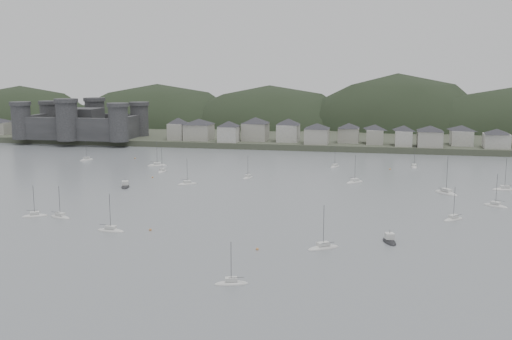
# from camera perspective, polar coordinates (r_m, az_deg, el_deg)

# --- Properties ---
(ground) EXTENTS (900.00, 900.00, 0.00)m
(ground) POSITION_cam_1_polar(r_m,az_deg,el_deg) (140.17, -6.35, -7.40)
(ground) COLOR slate
(ground) RESTS_ON ground
(far_shore_land) EXTENTS (900.00, 250.00, 3.00)m
(far_shore_land) POSITION_cam_1_polar(r_m,az_deg,el_deg) (426.21, 6.09, 4.19)
(far_shore_land) COLOR #383D2D
(far_shore_land) RESTS_ON ground
(forested_ridge) EXTENTS (851.55, 103.94, 102.57)m
(forested_ridge) POSITION_cam_1_polar(r_m,az_deg,el_deg) (401.83, 6.37, 2.03)
(forested_ridge) COLOR black
(forested_ridge) RESTS_ON ground
(castle) EXTENTS (66.00, 43.00, 20.00)m
(castle) POSITION_cam_1_polar(r_m,az_deg,el_deg) (348.64, -16.02, 4.26)
(castle) COLOR #2E2F31
(castle) RESTS_ON far_shore_land
(waterfront_town) EXTENTS (451.48, 28.46, 12.92)m
(waterfront_town) POSITION_cam_1_polar(r_m,az_deg,el_deg) (312.38, 13.30, 3.38)
(waterfront_town) COLOR #A5A396
(waterfront_town) RESTS_ON far_shore_land
(sailboat_lead) EXTENTS (2.40, 7.26, 9.91)m
(sailboat_lead) POSITION_cam_1_polar(r_m,az_deg,el_deg) (260.77, 14.60, 0.28)
(sailboat_lead) COLOR silver
(sailboat_lead) RESTS_ON ground
(moored_fleet) EXTENTS (253.56, 164.69, 13.38)m
(moored_fleet) POSITION_cam_1_polar(r_m,az_deg,el_deg) (192.12, -5.84, -2.69)
(moored_fleet) COLOR silver
(moored_fleet) RESTS_ON ground
(motor_launch_near) EXTENTS (4.42, 7.53, 3.71)m
(motor_launch_near) POSITION_cam_1_polar(r_m,az_deg,el_deg) (148.25, 12.40, -6.50)
(motor_launch_near) COLOR black
(motor_launch_near) RESTS_ON ground
(motor_launch_far) EXTENTS (4.76, 7.79, 3.76)m
(motor_launch_far) POSITION_cam_1_polar(r_m,az_deg,el_deg) (215.09, -12.14, -1.51)
(motor_launch_far) COLOR black
(motor_launch_far) RESTS_ON ground
(mooring_buoys) EXTENTS (185.20, 127.42, 0.70)m
(mooring_buoys) POSITION_cam_1_polar(r_m,az_deg,el_deg) (201.09, -2.37, -2.11)
(mooring_buoys) COLOR #C88242
(mooring_buoys) RESTS_ON ground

